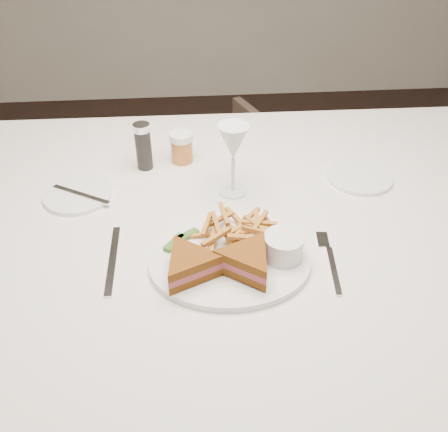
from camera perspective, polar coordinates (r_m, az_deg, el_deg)
table at (r=1.37m, az=-0.17°, el=-12.94°), size 1.60×1.08×0.75m
chair_far at (r=2.03m, az=-1.62°, el=3.45°), size 0.73×0.71×0.59m
table_setting at (r=1.04m, az=0.18°, el=-0.66°), size 0.85×0.64×0.18m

